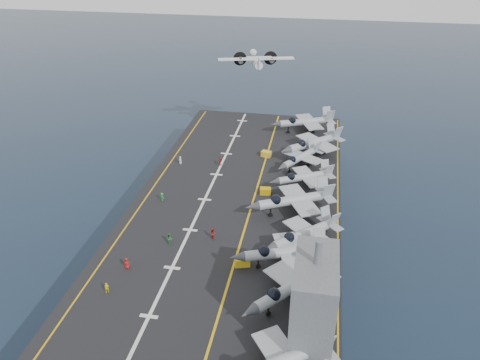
# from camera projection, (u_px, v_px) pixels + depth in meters

# --- Properties ---
(ground) EXTENTS (500.00, 500.00, 0.00)m
(ground) POSITION_uv_depth(u_px,v_px,m) (236.00, 248.00, 91.40)
(ground) COLOR #142135
(ground) RESTS_ON ground
(hull) EXTENTS (36.00, 90.00, 10.00)m
(hull) POSITION_uv_depth(u_px,v_px,m) (236.00, 227.00, 88.98)
(hull) COLOR #56595E
(hull) RESTS_ON ground
(flight_deck) EXTENTS (38.00, 92.00, 0.40)m
(flight_deck) POSITION_uv_depth(u_px,v_px,m) (236.00, 204.00, 86.46)
(flight_deck) COLOR black
(flight_deck) RESTS_ON hull
(foul_line) EXTENTS (0.35, 90.00, 0.02)m
(foul_line) POSITION_uv_depth(u_px,v_px,m) (252.00, 204.00, 85.88)
(foul_line) COLOR gold
(foul_line) RESTS_ON flight_deck
(landing_centerline) EXTENTS (0.50, 90.00, 0.02)m
(landing_centerline) POSITION_uv_depth(u_px,v_px,m) (205.00, 199.00, 87.29)
(landing_centerline) COLOR silver
(landing_centerline) RESTS_ON flight_deck
(deck_edge_port) EXTENTS (0.25, 90.00, 0.02)m
(deck_edge_port) POSITION_uv_depth(u_px,v_px,m) (149.00, 194.00, 89.02)
(deck_edge_port) COLOR gold
(deck_edge_port) RESTS_ON flight_deck
(deck_edge_stbd) EXTENTS (0.25, 90.00, 0.02)m
(deck_edge_stbd) POSITION_uv_depth(u_px,v_px,m) (338.00, 212.00, 83.45)
(deck_edge_stbd) COLOR gold
(deck_edge_stbd) RESTS_ON flight_deck
(island_superstructure) EXTENTS (5.00, 10.00, 15.00)m
(island_superstructure) POSITION_uv_depth(u_px,v_px,m) (314.00, 293.00, 54.56)
(island_superstructure) COLOR #56595E
(island_superstructure) RESTS_ON flight_deck
(fighter_jet_1) EXTENTS (18.02, 18.44, 5.38)m
(fighter_jet_1) POSITION_uv_depth(u_px,v_px,m) (293.00, 286.00, 62.70)
(fighter_jet_1) COLOR gray
(fighter_jet_1) RESTS_ON flight_deck
(fighter_jet_2) EXTENTS (17.39, 14.36, 5.18)m
(fighter_jet_2) POSITION_uv_depth(u_px,v_px,m) (286.00, 251.00, 69.41)
(fighter_jet_2) COLOR #99A0A8
(fighter_jet_2) RESTS_ON flight_deck
(fighter_jet_3) EXTENTS (16.86, 16.65, 4.94)m
(fighter_jet_3) POSITION_uv_depth(u_px,v_px,m) (305.00, 233.00, 73.72)
(fighter_jet_3) COLOR #8E949D
(fighter_jet_3) RESTS_ON flight_deck
(fighter_jet_4) EXTENTS (19.19, 16.86, 5.58)m
(fighter_jet_4) POSITION_uv_depth(u_px,v_px,m) (295.00, 199.00, 82.11)
(fighter_jet_4) COLOR #8B949A
(fighter_jet_4) RESTS_ON flight_deck
(fighter_jet_5) EXTENTS (15.68, 13.92, 4.55)m
(fighter_jet_5) POSITION_uv_depth(u_px,v_px,m) (305.00, 176.00, 90.53)
(fighter_jet_5) COLOR #9BA3AB
(fighter_jet_5) RESTS_ON flight_deck
(fighter_jet_6) EXTENTS (14.73, 16.07, 4.64)m
(fighter_jet_6) POSITION_uv_depth(u_px,v_px,m) (301.00, 157.00, 97.97)
(fighter_jet_6) COLOR gray
(fighter_jet_6) RESTS_ON flight_deck
(fighter_jet_7) EXTENTS (19.03, 18.65, 5.56)m
(fighter_jet_7) POSITION_uv_depth(u_px,v_px,m) (314.00, 142.00, 103.37)
(fighter_jet_7) COLOR #A0A7B0
(fighter_jet_7) RESTS_ON flight_deck
(fighter_jet_8) EXTENTS (18.72, 15.93, 5.50)m
(fighter_jet_8) POSITION_uv_depth(u_px,v_px,m) (306.00, 121.00, 114.22)
(fighter_jet_8) COLOR #A0A7B1
(fighter_jet_8) RESTS_ON flight_deck
(tow_cart_a) EXTENTS (2.56, 2.02, 1.34)m
(tow_cart_a) POSITION_uv_depth(u_px,v_px,m) (242.00, 261.00, 70.38)
(tow_cart_a) COLOR yellow
(tow_cart_a) RESTS_ON flight_deck
(tow_cart_b) EXTENTS (2.16, 1.50, 1.23)m
(tow_cart_b) POSITION_uv_depth(u_px,v_px,m) (265.00, 191.00, 88.84)
(tow_cart_b) COLOR #C19609
(tow_cart_b) RESTS_ON flight_deck
(tow_cart_c) EXTENTS (2.37, 1.88, 1.24)m
(tow_cart_c) POSITION_uv_depth(u_px,v_px,m) (266.00, 154.00, 103.02)
(tow_cart_c) COLOR gold
(tow_cart_c) RESTS_ON flight_deck
(crew_0) EXTENTS (1.24, 0.99, 1.81)m
(crew_0) POSITION_uv_depth(u_px,v_px,m) (127.00, 263.00, 69.61)
(crew_0) COLOR #B21919
(crew_0) RESTS_ON flight_deck
(crew_1) EXTENTS (1.15, 1.05, 1.60)m
(crew_1) POSITION_uv_depth(u_px,v_px,m) (107.00, 288.00, 65.12)
(crew_1) COLOR gold
(crew_1) RESTS_ON flight_deck
(crew_2) EXTENTS (1.01, 1.27, 1.86)m
(crew_2) POSITION_uv_depth(u_px,v_px,m) (170.00, 238.00, 75.05)
(crew_2) COLOR #268C33
(crew_2) RESTS_ON flight_deck
(crew_3) EXTENTS (1.17, 1.04, 1.63)m
(crew_3) POSITION_uv_depth(u_px,v_px,m) (162.00, 197.00, 86.60)
(crew_3) COLOR #208C30
(crew_3) RESTS_ON flight_deck
(crew_4) EXTENTS (1.05, 1.31, 1.90)m
(crew_4) POSITION_uv_depth(u_px,v_px,m) (220.00, 161.00, 99.16)
(crew_4) COLOR #A32323
(crew_4) RESTS_ON flight_deck
(crew_5) EXTENTS (1.23, 1.14, 1.70)m
(crew_5) POSITION_uv_depth(u_px,v_px,m) (180.00, 160.00, 99.85)
(crew_5) COLOR silver
(crew_5) RESTS_ON flight_deck
(crew_7) EXTENTS (1.34, 1.35, 1.91)m
(crew_7) POSITION_uv_depth(u_px,v_px,m) (213.00, 233.00, 76.26)
(crew_7) COLOR #B21919
(crew_7) RESTS_ON flight_deck
(transport_plane) EXTENTS (23.04, 18.53, 4.76)m
(transport_plane) POSITION_uv_depth(u_px,v_px,m) (256.00, 63.00, 124.13)
(transport_plane) COLOR silver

